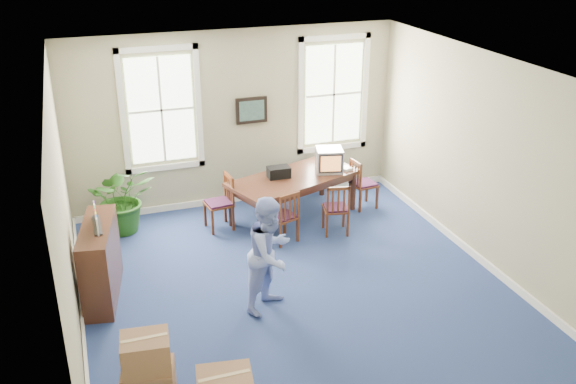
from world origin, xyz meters
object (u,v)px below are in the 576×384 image
object	(u,v)px
man	(271,254)
potted_plant	(123,198)
chair_near_left	(283,216)
crt_tv	(329,160)
cardboard_boxes	(166,357)
credenza	(100,261)
conference_table	(294,197)

from	to	relation	value
man	potted_plant	size ratio (longest dim) A/B	1.35
chair_near_left	man	world-z (taller)	man
crt_tv	potted_plant	size ratio (longest dim) A/B	0.41
man	cardboard_boxes	world-z (taller)	man
crt_tv	credenza	bearing A→B (deg)	-144.03
potted_plant	cardboard_boxes	distance (m)	4.23
conference_table	crt_tv	distance (m)	0.91
crt_tv	man	xyz separation A→B (m)	(-1.92, -2.61, -0.18)
crt_tv	credenza	distance (m)	4.40
crt_tv	potted_plant	world-z (taller)	potted_plant
man	credenza	distance (m)	2.41
cardboard_boxes	crt_tv	bearing A→B (deg)	47.29
conference_table	crt_tv	world-z (taller)	crt_tv
conference_table	man	size ratio (longest dim) A/B	1.41
conference_table	man	distance (m)	2.87
crt_tv	man	size ratio (longest dim) A/B	0.30
potted_plant	crt_tv	bearing A→B (deg)	-6.26
crt_tv	cardboard_boxes	size ratio (longest dim) A/B	0.33
man	credenza	bearing A→B (deg)	116.53
conference_table	crt_tv	bearing A→B (deg)	-15.57
crt_tv	potted_plant	xyz separation A→B (m)	(-3.58, 0.39, -0.39)
man	potted_plant	world-z (taller)	man
crt_tv	credenza	size ratio (longest dim) A/B	0.36
conference_table	chair_near_left	bearing A→B (deg)	-140.93
crt_tv	chair_near_left	size ratio (longest dim) A/B	0.55
potted_plant	chair_near_left	bearing A→B (deg)	-26.87
potted_plant	conference_table	bearing A→B (deg)	-8.73
chair_near_left	cardboard_boxes	world-z (taller)	chair_near_left
man	credenza	size ratio (longest dim) A/B	1.17
chair_near_left	potted_plant	xyz separation A→B (m)	(-2.43, 1.23, 0.15)
conference_table	potted_plant	bearing A→B (deg)	151.31
chair_near_left	man	distance (m)	1.97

